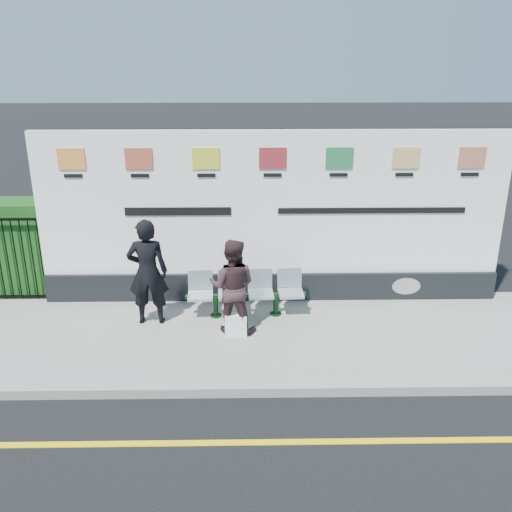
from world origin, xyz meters
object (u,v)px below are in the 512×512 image
(woman_left, at_px, (148,272))
(bench, at_px, (246,304))
(billboard, at_px, (272,229))
(woman_right, at_px, (232,286))

(woman_left, bearing_deg, bench, -174.75)
(billboard, height_order, bench, billboard)
(billboard, bearing_deg, woman_right, -118.02)
(billboard, distance_m, woman_left, 2.27)
(billboard, bearing_deg, woman_left, -155.60)
(bench, height_order, woman_right, woman_right)
(bench, relative_size, woman_left, 1.09)
(bench, bearing_deg, woman_right, -113.93)
(billboard, xyz_separation_m, woman_right, (-0.66, -1.25, -0.53))
(woman_left, distance_m, woman_right, 1.41)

